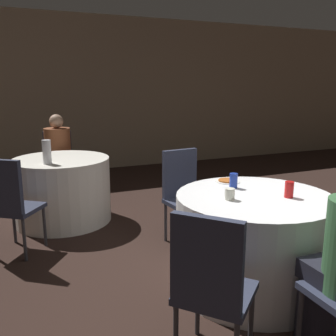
{
  "coord_description": "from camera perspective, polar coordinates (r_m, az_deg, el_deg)",
  "views": [
    {
      "loc": [
        -1.9,
        -2.15,
        1.57
      ],
      "look_at": [
        -0.64,
        0.84,
        0.85
      ],
      "focal_mm": 40.0,
      "sensor_mm": 36.0,
      "label": 1
    }
  ],
  "objects": [
    {
      "name": "ground_plane",
      "position": [
        3.27,
        17.03,
        -16.77
      ],
      "size": [
        16.0,
        16.0,
        0.0
      ],
      "primitive_type": "plane",
      "color": "black"
    },
    {
      "name": "wall_back",
      "position": [
        7.24,
        -7.79,
        11.09
      ],
      "size": [
        16.0,
        0.06,
        2.8
      ],
      "color": "gray",
      "rests_on": "ground_plane"
    },
    {
      "name": "table_near",
      "position": [
        3.05,
        12.78,
        -10.83
      ],
      "size": [
        1.2,
        1.2,
        0.75
      ],
      "color": "white",
      "rests_on": "ground_plane"
    },
    {
      "name": "table_far",
      "position": [
        4.54,
        -15.78,
        -3.22
      ],
      "size": [
        1.1,
        1.1,
        0.75
      ],
      "color": "white",
      "rests_on": "ground_plane"
    },
    {
      "name": "chair_near_southwest",
      "position": [
        2.09,
        6.54,
        -16.69
      ],
      "size": [
        0.56,
        0.56,
        0.94
      ],
      "rotation": [
        0.0,
        0.0,
        -0.84
      ],
      "color": "#2D3347",
      "rests_on": "ground_plane"
    },
    {
      "name": "chair_near_north",
      "position": [
        3.76,
        2.44,
        -3.15
      ],
      "size": [
        0.44,
        0.45,
        0.94
      ],
      "rotation": [
        0.0,
        0.0,
        -3.02
      ],
      "color": "#2D3347",
      "rests_on": "ground_plane"
    },
    {
      "name": "chair_far_north",
      "position": [
        5.44,
        -16.35,
        1.26
      ],
      "size": [
        0.43,
        0.44,
        0.94
      ],
      "rotation": [
        0.0,
        0.0,
        -3.23
      ],
      "color": "#2D3347",
      "rests_on": "ground_plane"
    },
    {
      "name": "chair_far_southwest",
      "position": [
        3.71,
        -23.04,
        -4.41
      ],
      "size": [
        0.56,
        0.56,
        0.94
      ],
      "rotation": [
        0.0,
        0.0,
        -0.62
      ],
      "color": "#2D3347",
      "rests_on": "ground_plane"
    },
    {
      "name": "person_floral_shirt",
      "position": [
        5.27,
        -16.32,
        1.48
      ],
      "size": [
        0.36,
        0.51,
        1.19
      ],
      "rotation": [
        0.0,
        0.0,
        -3.23
      ],
      "color": "#33384C",
      "rests_on": "ground_plane"
    },
    {
      "name": "pizza_plate_near",
      "position": [
        3.29,
        9.08,
        -1.94
      ],
      "size": [
        0.21,
        0.21,
        0.02
      ],
      "color": "white",
      "rests_on": "table_near"
    },
    {
      "name": "soda_can_red",
      "position": [
        2.93,
        17.97,
        -3.14
      ],
      "size": [
        0.07,
        0.07,
        0.12
      ],
      "color": "red",
      "rests_on": "table_near"
    },
    {
      "name": "soda_can_blue",
      "position": [
        3.09,
        9.95,
        -1.92
      ],
      "size": [
        0.07,
        0.07,
        0.12
      ],
      "color": "#1E38A5",
      "rests_on": "table_near"
    },
    {
      "name": "cup_near",
      "position": [
        2.77,
        9.39,
        -3.94
      ],
      "size": [
        0.07,
        0.07,
        0.09
      ],
      "color": "silver",
      "rests_on": "table_near"
    },
    {
      "name": "bottle_far",
      "position": [
        4.16,
        -17.97,
        2.34
      ],
      "size": [
        0.09,
        0.09,
        0.26
      ],
      "color": "white",
      "rests_on": "table_far"
    }
  ]
}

